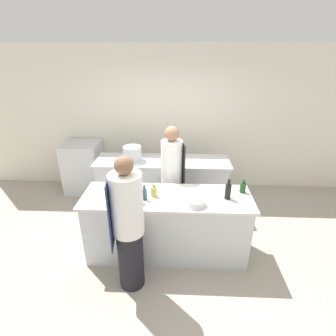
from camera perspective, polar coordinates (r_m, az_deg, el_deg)
The scene contains 15 objects.
ground_plane at distance 4.02m, azimuth -0.23°, elevation -17.54°, with size 16.00×16.00×0.00m, color #A89E8E.
wall_back at distance 5.27m, azimuth 0.87°, elevation 10.32°, with size 8.00×0.06×2.80m.
prep_counter at distance 3.72m, azimuth -0.24°, elevation -12.25°, with size 2.24×0.72×0.92m.
pass_counter at distance 4.77m, azimuth -1.18°, elevation -3.39°, with size 2.35×0.65×0.92m.
oven_range at distance 5.56m, azimuth -17.86°, elevation 0.13°, with size 0.70×0.64×1.02m.
chef_at_prep_near at distance 3.06m, azimuth -8.66°, elevation -12.49°, with size 0.39×0.38×1.72m.
chef_at_stove at distance 4.05m, azimuth 0.82°, elevation -2.38°, with size 0.37×0.35×1.69m.
bottle_olive_oil at distance 3.45m, azimuth 12.93°, elevation -4.92°, with size 0.08×0.08×0.27m.
bottle_vinegar at distance 3.37m, azimuth -5.14°, elevation -5.59°, with size 0.06×0.06×0.21m.
bottle_wine at distance 3.44m, azimuth -3.09°, elevation -5.09°, with size 0.08×0.08×0.18m.
bottle_cooking_oil at distance 3.67m, azimuth 15.98°, elevation -4.03°, with size 0.08×0.08×0.19m.
bowl_mixing_large at distance 3.28m, azimuth 5.94°, elevation -7.37°, with size 0.24×0.24×0.08m.
bowl_prep_small at distance 3.63m, azimuth -8.45°, elevation -4.19°, with size 0.23×0.23×0.09m.
cup at distance 3.32m, azimuth -6.24°, elevation -6.86°, with size 0.09×0.09×0.10m.
stockpot at distance 4.58m, azimuth -7.77°, elevation 3.18°, with size 0.31×0.31×0.25m.
Camera 1 is at (0.15, -2.98, 2.69)m, focal length 28.00 mm.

